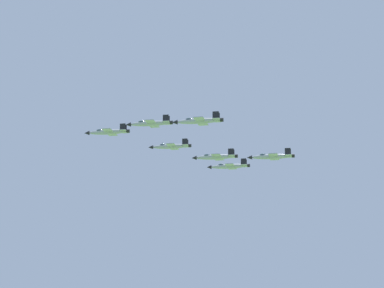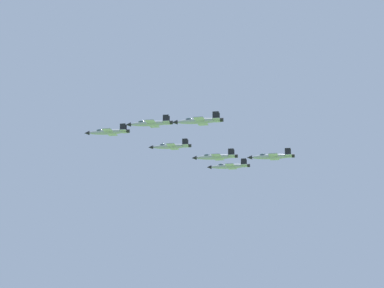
{
  "view_description": "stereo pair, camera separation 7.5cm",
  "coord_description": "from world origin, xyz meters",
  "px_view_note": "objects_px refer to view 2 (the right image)",
  "views": [
    {
      "loc": [
        -248.3,
        84.54,
        33.17
      ],
      "look_at": [
        -12.67,
        -31.85,
        98.22
      ],
      "focal_mm": 82.27,
      "sensor_mm": 36.0,
      "label": 1
    },
    {
      "loc": [
        -248.33,
        84.47,
        33.17
      ],
      "look_at": [
        -12.67,
        -31.85,
        98.22
      ],
      "focal_mm": 82.27,
      "sensor_mm": 36.0,
      "label": 2
    }
  ],
  "objects_px": {
    "jet_trailing": "(272,156)",
    "jet_right_outer": "(229,166)",
    "jet_left_outer": "(199,121)",
    "jet_left_wingman": "(150,123)",
    "jet_slot_rear": "(216,157)",
    "jet_lead": "(108,132)",
    "jet_right_wingman": "(171,146)"
  },
  "relations": [
    {
      "from": "jet_trailing",
      "to": "jet_right_outer",
      "type": "bearing_deg",
      "value": -60.23
    },
    {
      "from": "jet_left_outer",
      "to": "jet_right_outer",
      "type": "height_order",
      "value": "jet_left_outer"
    },
    {
      "from": "jet_left_wingman",
      "to": "jet_slot_rear",
      "type": "xyz_separation_m",
      "value": [
        1.36,
        -22.5,
        -7.56
      ]
    },
    {
      "from": "jet_lead",
      "to": "jet_left_wingman",
      "type": "bearing_deg",
      "value": 139.56
    },
    {
      "from": "jet_lead",
      "to": "jet_left_wingman",
      "type": "height_order",
      "value": "jet_lead"
    },
    {
      "from": "jet_right_wingman",
      "to": "jet_trailing",
      "type": "xyz_separation_m",
      "value": [
        -32.3,
        -18.7,
        -8.22
      ]
    },
    {
      "from": "jet_left_wingman",
      "to": "jet_right_outer",
      "type": "xyz_separation_m",
      "value": [
        24.7,
        -40.03,
        -4.15
      ]
    },
    {
      "from": "jet_left_wingman",
      "to": "jet_right_outer",
      "type": "height_order",
      "value": "jet_left_wingman"
    },
    {
      "from": "jet_left_outer",
      "to": "jet_trailing",
      "type": "xyz_separation_m",
      "value": [
        13.03,
        -31.26,
        -4.11
      ]
    },
    {
      "from": "jet_lead",
      "to": "jet_trailing",
      "type": "distance_m",
      "value": 52.51
    },
    {
      "from": "jet_left_outer",
      "to": "jet_trailing",
      "type": "bearing_deg",
      "value": -119.87
    },
    {
      "from": "jet_right_outer",
      "to": "jet_slot_rear",
      "type": "height_order",
      "value": "jet_right_outer"
    },
    {
      "from": "jet_slot_rear",
      "to": "jet_trailing",
      "type": "bearing_deg",
      "value": -179.64
    },
    {
      "from": "jet_left_wingman",
      "to": "jet_trailing",
      "type": "xyz_separation_m",
      "value": [
        -8.95,
        -36.23,
        -8.17
      ]
    },
    {
      "from": "jet_left_wingman",
      "to": "jet_slot_rear",
      "type": "relative_size",
      "value": 1.0
    },
    {
      "from": "jet_lead",
      "to": "jet_trailing",
      "type": "height_order",
      "value": "jet_lead"
    },
    {
      "from": "jet_left_wingman",
      "to": "jet_slot_rear",
      "type": "height_order",
      "value": "jet_left_wingman"
    },
    {
      "from": "jet_left_wingman",
      "to": "jet_trailing",
      "type": "bearing_deg",
      "value": -157.02
    },
    {
      "from": "jet_left_wingman",
      "to": "jet_left_outer",
      "type": "xyz_separation_m",
      "value": [
        -21.98,
        -4.97,
        -4.06
      ]
    },
    {
      "from": "jet_right_outer",
      "to": "jet_slot_rear",
      "type": "bearing_deg",
      "value": 90.74
    },
    {
      "from": "jet_right_wingman",
      "to": "jet_right_outer",
      "type": "xyz_separation_m",
      "value": [
        1.36,
        -22.5,
        -4.19
      ]
    },
    {
      "from": "jet_lead",
      "to": "jet_trailing",
      "type": "bearing_deg",
      "value": 179.92
    },
    {
      "from": "jet_right_outer",
      "to": "jet_trailing",
      "type": "distance_m",
      "value": 34.11
    },
    {
      "from": "jet_left_outer",
      "to": "jet_right_wingman",
      "type": "bearing_deg",
      "value": -67.99
    },
    {
      "from": "jet_trailing",
      "to": "jet_left_wingman",
      "type": "bearing_deg",
      "value": 22.33
    },
    {
      "from": "jet_left_outer",
      "to": "jet_slot_rear",
      "type": "xyz_separation_m",
      "value": [
        23.34,
        -17.53,
        -3.49
      ]
    },
    {
      "from": "jet_slot_rear",
      "to": "jet_trailing",
      "type": "distance_m",
      "value": 17.18
    },
    {
      "from": "jet_right_wingman",
      "to": "jet_left_outer",
      "type": "distance_m",
      "value": 47.22
    },
    {
      "from": "jet_lead",
      "to": "jet_right_wingman",
      "type": "height_order",
      "value": "jet_lead"
    },
    {
      "from": "jet_right_wingman",
      "to": "jet_slot_rear",
      "type": "distance_m",
      "value": 23.79
    },
    {
      "from": "jet_lead",
      "to": "jet_slot_rear",
      "type": "distance_m",
      "value": 35.65
    },
    {
      "from": "jet_left_wingman",
      "to": "jet_right_outer",
      "type": "relative_size",
      "value": 0.97
    }
  ]
}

